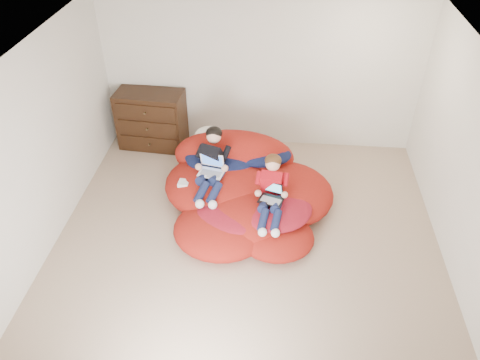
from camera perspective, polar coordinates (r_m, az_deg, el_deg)
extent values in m
cube|color=tan|center=(6.27, 0.79, -8.51)|extent=(5.10, 5.10, 0.25)
cube|color=silver|center=(7.54, 2.49, 12.89)|extent=(5.10, 0.02, 2.50)
cube|color=silver|center=(6.06, -23.51, 2.91)|extent=(0.02, 5.10, 2.50)
cube|color=silver|center=(5.78, 26.54, 0.23)|extent=(0.02, 5.10, 2.50)
cube|color=white|center=(4.74, 1.07, 14.24)|extent=(5.10, 5.10, 0.02)
cube|color=black|center=(7.91, -10.70, 7.25)|extent=(1.11, 0.62, 0.97)
cube|color=black|center=(7.83, -10.95, 4.39)|extent=(0.97, 0.09, 0.23)
cylinder|color=#4C3F26|center=(7.82, -10.99, 4.31)|extent=(0.03, 0.06, 0.03)
cube|color=black|center=(7.68, -11.20, 6.20)|extent=(0.97, 0.09, 0.23)
cylinder|color=#4C3F26|center=(7.67, -11.24, 6.13)|extent=(0.03, 0.06, 0.03)
cube|color=black|center=(7.54, -11.47, 8.09)|extent=(0.97, 0.09, 0.23)
cylinder|color=#4C3F26|center=(7.52, -11.50, 8.02)|extent=(0.03, 0.06, 0.03)
ellipsoid|color=#A91C13|center=(6.76, -2.06, -0.55)|extent=(1.69, 1.51, 0.61)
ellipsoid|color=#A91C13|center=(6.66, 5.13, -1.58)|extent=(1.46, 1.42, 0.53)
ellipsoid|color=#A91C13|center=(6.32, 1.26, -4.19)|extent=(1.55, 1.24, 0.50)
ellipsoid|color=#A91C13|center=(6.17, -2.28, -5.99)|extent=(1.27, 1.16, 0.42)
ellipsoid|color=#A91C13|center=(6.09, 4.40, -6.90)|extent=(0.99, 0.90, 0.33)
ellipsoid|color=#A91C13|center=(7.02, -0.74, 2.92)|extent=(1.80, 0.80, 0.80)
ellipsoid|color=#11193F|center=(6.87, -2.32, 2.85)|extent=(1.07, 0.88, 0.27)
ellipsoid|color=#11193F|center=(6.87, 2.41, 3.25)|extent=(0.94, 0.66, 0.22)
ellipsoid|color=maroon|center=(6.21, 4.17, -3.27)|extent=(1.01, 1.01, 0.18)
ellipsoid|color=maroon|center=(6.17, -0.79, -3.95)|extent=(0.98, 0.88, 0.18)
ellipsoid|color=#EEE5CF|center=(7.10, -3.66, 5.38)|extent=(0.47, 0.30, 0.30)
cube|color=black|center=(6.55, -3.27, 2.83)|extent=(0.39, 0.43, 0.45)
sphere|color=#DA9E85|center=(6.49, -3.21, 5.36)|extent=(0.21, 0.21, 0.21)
ellipsoid|color=black|center=(6.50, -3.19, 5.75)|extent=(0.23, 0.22, 0.18)
cylinder|color=#131B3D|center=(6.44, -4.30, 0.35)|extent=(0.24, 0.36, 0.19)
cylinder|color=#131B3D|center=(6.22, -4.70, -1.51)|extent=(0.21, 0.34, 0.22)
sphere|color=white|center=(6.13, -4.93, -2.92)|extent=(0.12, 0.12, 0.12)
cylinder|color=#131B3D|center=(6.41, -2.80, 0.26)|extent=(0.24, 0.36, 0.19)
cylinder|color=#131B3D|center=(6.20, -3.15, -1.60)|extent=(0.21, 0.34, 0.22)
sphere|color=white|center=(6.11, -3.35, -3.02)|extent=(0.12, 0.12, 0.12)
cube|color=red|center=(6.14, 3.91, -0.47)|extent=(0.32, 0.32, 0.43)
sphere|color=#DA9E85|center=(6.04, 4.04, 1.99)|extent=(0.19, 0.19, 0.19)
ellipsoid|color=#462912|center=(6.04, 4.06, 2.38)|extent=(0.22, 0.20, 0.17)
cylinder|color=#131B3D|center=(6.08, 3.00, -2.94)|extent=(0.18, 0.33, 0.18)
cylinder|color=#131B3D|center=(5.89, 2.85, -4.90)|extent=(0.15, 0.32, 0.20)
sphere|color=white|center=(5.80, 2.75, -6.37)|extent=(0.11, 0.11, 0.11)
cylinder|color=#131B3D|center=(6.08, 4.52, -3.03)|extent=(0.18, 0.33, 0.18)
cylinder|color=#131B3D|center=(5.88, 4.42, -4.99)|extent=(0.15, 0.32, 0.20)
sphere|color=white|center=(5.80, 4.34, -6.46)|extent=(0.11, 0.11, 0.11)
cube|color=white|center=(6.40, -3.56, 0.83)|extent=(0.38, 0.30, 0.01)
cube|color=gray|center=(6.38, -3.57, 0.84)|extent=(0.31, 0.18, 0.00)
cube|color=white|center=(6.44, -3.42, 2.45)|extent=(0.34, 0.13, 0.23)
cube|color=#3965C3|center=(6.43, -3.43, 2.43)|extent=(0.30, 0.10, 0.19)
cube|color=black|center=(6.05, 3.79, -2.47)|extent=(0.36, 0.30, 0.01)
cube|color=gray|center=(6.03, 3.79, -2.47)|extent=(0.28, 0.19, 0.00)
cube|color=black|center=(6.08, 3.88, -0.86)|extent=(0.31, 0.16, 0.21)
cube|color=#4D99B3|center=(6.07, 3.88, -0.89)|extent=(0.27, 0.13, 0.17)
cube|color=white|center=(6.50, -6.86, -0.40)|extent=(0.16, 0.16, 0.05)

